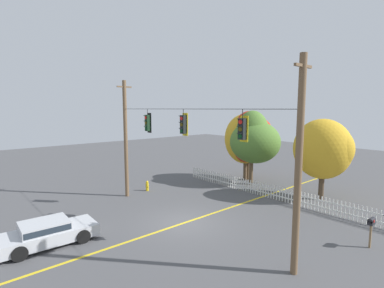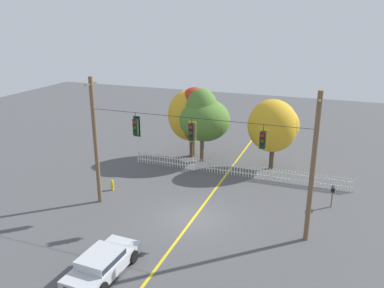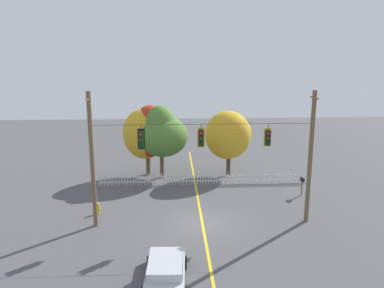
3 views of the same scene
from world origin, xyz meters
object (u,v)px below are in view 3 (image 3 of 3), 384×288
traffic_signal_eastbound_side (268,138)px  autumn_maple_far_west (230,135)px  traffic_signal_westbound_side (141,139)px  traffic_signal_northbound_secondary (201,138)px  fire_hydrant (98,208)px  autumn_maple_near_fence (150,131)px  parked_car (165,272)px  roadside_mailbox (302,181)px  autumn_oak_far_east (162,134)px  autumn_maple_mid (147,132)px

traffic_signal_eastbound_side → autumn_maple_far_west: (-0.83, 9.86, -1.87)m
traffic_signal_westbound_side → traffic_signal_northbound_secondary: (3.54, -0.00, 0.05)m
autumn_maple_far_west → fire_hydrant: (-9.84, -8.05, -3.18)m
autumn_maple_near_fence → fire_hydrant: size_ratio=7.80×
parked_car → roadside_mailbox: size_ratio=3.02×
autumn_maple_near_fence → autumn_maple_far_west: (6.78, -0.45, -0.35)m
autumn_maple_near_fence → fire_hydrant: (-3.05, -8.51, -3.53)m
traffic_signal_eastbound_side → autumn_oak_far_east: size_ratio=0.23×
autumn_maple_near_fence → parked_car: autumn_maple_near_fence is taller
autumn_maple_near_fence → traffic_signal_westbound_side: bearing=-89.7°
autumn_maple_mid → autumn_maple_far_west: (7.05, -0.41, -0.19)m
traffic_signal_northbound_secondary → autumn_maple_near_fence: traffic_signal_northbound_secondary is taller
parked_car → traffic_signal_northbound_secondary: bearing=72.2°
traffic_signal_eastbound_side → fire_hydrant: traffic_signal_eastbound_side is taller
traffic_signal_northbound_secondary → traffic_signal_westbound_side: bearing=180.0°
autumn_maple_mid → autumn_oak_far_east: (1.28, -0.60, 0.00)m
autumn_maple_mid → traffic_signal_eastbound_side: bearing=-52.5°
traffic_signal_westbound_side → autumn_maple_far_west: (6.73, 9.86, -1.85)m
traffic_signal_westbound_side → roadside_mailbox: (11.41, 4.50, -4.26)m
autumn_maple_near_fence → autumn_maple_mid: bearing=-170.0°
traffic_signal_westbound_side → parked_car: bearing=-77.3°
parked_car → fire_hydrant: 9.47m
traffic_signal_northbound_secondary → autumn_maple_near_fence: bearing=109.2°
traffic_signal_northbound_secondary → autumn_oak_far_east: traffic_signal_northbound_secondary is taller
traffic_signal_eastbound_side → autumn_maple_mid: size_ratio=0.24×
fire_hydrant → parked_car: bearing=-61.2°
traffic_signal_northbound_secondary → fire_hydrant: traffic_signal_northbound_secondary is taller
autumn_oak_far_east → fire_hydrant: bearing=-117.4°
autumn_maple_far_west → roadside_mailbox: size_ratio=3.97×
traffic_signal_westbound_side → fire_hydrant: size_ratio=1.91×
autumn_maple_mid → autumn_maple_far_west: autumn_maple_mid is taller
autumn_oak_far_east → autumn_maple_far_west: autumn_oak_far_east is taller
autumn_maple_near_fence → roadside_mailbox: size_ratio=4.31×
autumn_oak_far_east → traffic_signal_eastbound_side: bearing=-55.7°
traffic_signal_westbound_side → traffic_signal_northbound_secondary: bearing=-0.0°
autumn_maple_mid → roadside_mailbox: bearing=-26.2°
traffic_signal_eastbound_side → autumn_maple_mid: (-7.87, 10.27, -1.68)m
autumn_oak_far_east → traffic_signal_westbound_side: bearing=-95.7°
traffic_signal_northbound_secondary → roadside_mailbox: size_ratio=1.02×
traffic_signal_northbound_secondary → roadside_mailbox: 10.03m
autumn_oak_far_east → parked_car: (0.50, -16.15, -3.15)m
traffic_signal_northbound_secondary → autumn_maple_near_fence: 11.04m
traffic_signal_northbound_secondary → autumn_oak_far_east: (-2.58, 9.67, -1.70)m
autumn_oak_far_east → autumn_maple_mid: bearing=154.7°
autumn_oak_far_east → autumn_maple_far_west: bearing=1.9°
autumn_maple_far_west → autumn_maple_mid: bearing=176.7°
autumn_maple_mid → roadside_mailbox: autumn_maple_mid is taller
autumn_oak_far_east → fire_hydrant: size_ratio=7.86×
autumn_maple_far_west → parked_car: size_ratio=1.31×
autumn_maple_near_fence → roadside_mailbox: autumn_maple_near_fence is taller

